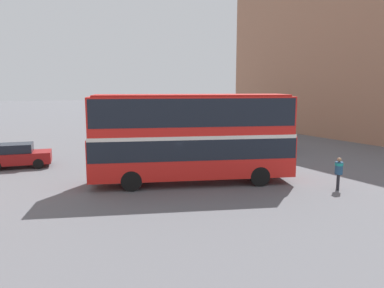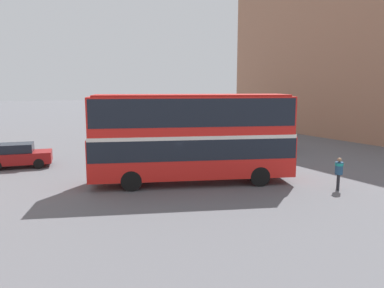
# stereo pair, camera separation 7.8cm
# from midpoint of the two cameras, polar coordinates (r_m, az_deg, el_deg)

# --- Properties ---
(ground_plane) EXTENTS (240.00, 240.00, 0.00)m
(ground_plane) POSITION_cam_midpoint_polar(r_m,az_deg,el_deg) (21.24, -0.63, -5.83)
(ground_plane) COLOR #5B5B60
(building_row_right) EXTENTS (11.54, 33.02, 17.34)m
(building_row_right) POSITION_cam_midpoint_polar(r_m,az_deg,el_deg) (44.71, 26.00, 12.28)
(building_row_right) COLOR #9E7056
(building_row_right) RESTS_ON ground_plane
(double_decker_bus) EXTENTS (11.23, 6.43, 4.93)m
(double_decker_bus) POSITION_cam_midpoint_polar(r_m,az_deg,el_deg) (20.50, 0.11, 1.67)
(double_decker_bus) COLOR red
(double_decker_bus) RESTS_ON ground_plane
(pedestrian_foreground) EXTENTS (0.59, 0.59, 1.71)m
(pedestrian_foreground) POSITION_cam_midpoint_polar(r_m,az_deg,el_deg) (20.96, 21.57, -3.74)
(pedestrian_foreground) COLOR #232328
(pedestrian_foreground) RESTS_ON ground_plane
(parked_car_kerb_near) EXTENTS (4.36, 2.65, 1.60)m
(parked_car_kerb_near) POSITION_cam_midpoint_polar(r_m,az_deg,el_deg) (27.38, -24.86, -1.58)
(parked_car_kerb_near) COLOR maroon
(parked_car_kerb_near) RESTS_ON ground_plane
(parked_car_kerb_far) EXTENTS (4.54, 2.46, 1.48)m
(parked_car_kerb_far) POSITION_cam_midpoint_polar(r_m,az_deg,el_deg) (38.44, -1.41, 2.01)
(parked_car_kerb_far) COLOR slate
(parked_car_kerb_far) RESTS_ON ground_plane
(parked_car_side_street) EXTENTS (4.67, 2.57, 1.48)m
(parked_car_side_street) POSITION_cam_midpoint_polar(r_m,az_deg,el_deg) (31.94, 11.52, 0.39)
(parked_car_side_street) COLOR navy
(parked_car_side_street) RESTS_ON ground_plane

